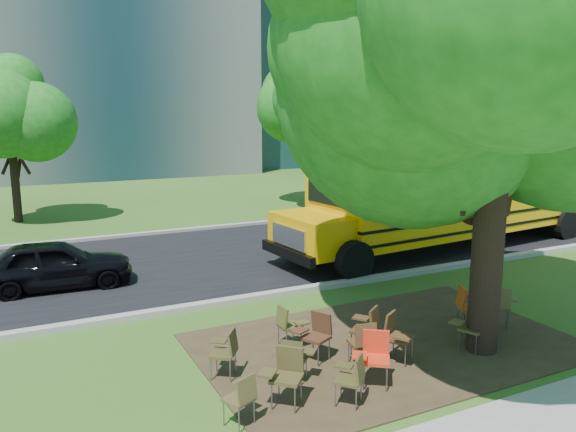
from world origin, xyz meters
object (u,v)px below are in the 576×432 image
main_tree (503,28)px  chair_2 (352,375)px  chair_10 (288,323)px  chair_14 (286,371)px  chair_9 (316,332)px  black_car (55,264)px  chair_11 (368,325)px  chair_13 (479,306)px  chair_6 (472,324)px  chair_12 (468,304)px  chair_7 (501,303)px  chair_0 (242,394)px  chair_4 (364,339)px  chair_8 (226,348)px  chair_5 (396,332)px  school_bus (473,188)px  chair_3 (374,353)px  chair_1 (295,356)px

main_tree → chair_2: size_ratio=11.60×
chair_10 → chair_14: 2.11m
chair_9 → black_car: black_car is taller
chair_2 → chair_10: (0.08, 2.31, 0.00)m
chair_11 → chair_13: chair_11 is taller
chair_6 → chair_12: bearing=-60.1°
chair_7 → chair_9: (-4.09, 0.36, -0.01)m
chair_0 → chair_4: (2.56, 0.77, 0.05)m
main_tree → chair_8: bearing=166.6°
main_tree → chair_6: bearing=144.2°
chair_5 → chair_12: 2.24m
chair_2 → chair_5: chair_5 is taller
chair_2 → chair_9: bearing=37.4°
chair_4 → chair_14: size_ratio=0.93×
chair_12 → chair_6: bearing=-15.0°
main_tree → chair_11: main_tree is taller
chair_7 → chair_12: 0.72m
chair_11 → chair_12: bearing=-36.2°
chair_6 → chair_4: bearing=61.9°
chair_2 → chair_11: 1.85m
school_bus → black_car: bearing=170.8°
main_tree → chair_12: 5.26m
chair_7 → chair_14: chair_14 is taller
main_tree → black_car: bearing=132.0°
chair_3 → chair_11: 1.17m
chair_5 → chair_10: bearing=-76.6°
chair_8 → chair_14: size_ratio=0.93×
chair_6 → chair_3: bearing=77.0°
chair_12 → chair_3: bearing=-46.2°
chair_9 → school_bus: bearing=-85.0°
chair_14 → main_tree: bearing=-135.1°
chair_5 → chair_8: 2.97m
chair_6 → chair_13: chair_6 is taller
chair_3 → chair_7: chair_3 is taller
chair_13 → chair_9: bearing=153.1°
school_bus → chair_1: size_ratio=17.35×
main_tree → chair_10: 6.34m
chair_2 → black_car: black_car is taller
chair_4 → chair_9: (-0.60, 0.61, 0.02)m
chair_0 → chair_6: 4.77m
chair_9 → chair_6: bearing=-134.6°
chair_3 → chair_14: bearing=33.1°
main_tree → chair_4: 5.73m
black_car → chair_13: bearing=-129.0°
chair_6 → chair_9: bearing=51.5°
school_bus → chair_12: bearing=-139.9°
chair_3 → chair_0: bearing=39.4°
chair_9 → chair_13: bearing=-120.0°
chair_3 → chair_6: (2.41, 0.33, -0.04)m
main_tree → chair_5: main_tree is taller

